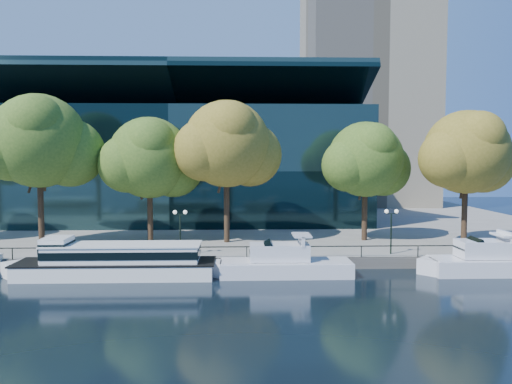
{
  "coord_description": "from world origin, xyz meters",
  "views": [
    {
      "loc": [
        4.41,
        -39.41,
        9.69
      ],
      "look_at": [
        5.96,
        8.0,
        6.37
      ],
      "focal_mm": 35.0,
      "sensor_mm": 36.0,
      "label": 1
    }
  ],
  "objects_px": {
    "tree_4": "(367,161)",
    "tree_1": "(41,143)",
    "cruiser_near": "(280,263)",
    "tree_5": "(468,154)",
    "lamp_1": "(180,222)",
    "tree_2": "(151,159)",
    "tour_boat": "(111,260)",
    "cruiser_far": "(485,261)",
    "lamp_2": "(391,221)",
    "tree_3": "(228,146)"
  },
  "relations": [
    {
      "from": "tour_boat",
      "to": "tree_1",
      "type": "bearing_deg",
      "value": 134.13
    },
    {
      "from": "tree_1",
      "to": "lamp_1",
      "type": "bearing_deg",
      "value": -20.91
    },
    {
      "from": "cruiser_near",
      "to": "tree_2",
      "type": "distance_m",
      "value": 18.71
    },
    {
      "from": "cruiser_near",
      "to": "tree_2",
      "type": "height_order",
      "value": "tree_2"
    },
    {
      "from": "tour_boat",
      "to": "tree_5",
      "type": "bearing_deg",
      "value": 13.89
    },
    {
      "from": "cruiser_near",
      "to": "tree_3",
      "type": "relative_size",
      "value": 0.82
    },
    {
      "from": "tree_3",
      "to": "lamp_2",
      "type": "relative_size",
      "value": 3.58
    },
    {
      "from": "cruiser_far",
      "to": "tree_1",
      "type": "height_order",
      "value": "tree_1"
    },
    {
      "from": "tree_4",
      "to": "lamp_1",
      "type": "height_order",
      "value": "tree_4"
    },
    {
      "from": "cruiser_far",
      "to": "cruiser_near",
      "type": "bearing_deg",
      "value": -179.88
    },
    {
      "from": "lamp_1",
      "to": "tree_3",
      "type": "bearing_deg",
      "value": 58.54
    },
    {
      "from": "tour_boat",
      "to": "tree_5",
      "type": "height_order",
      "value": "tree_5"
    },
    {
      "from": "tour_boat",
      "to": "tree_1",
      "type": "relative_size",
      "value": 1.17
    },
    {
      "from": "tree_5",
      "to": "cruiser_near",
      "type": "bearing_deg",
      "value": -157.06
    },
    {
      "from": "tree_2",
      "to": "lamp_2",
      "type": "xyz_separation_m",
      "value": [
        22.64,
        -7.43,
        -5.48
      ]
    },
    {
      "from": "tree_4",
      "to": "lamp_1",
      "type": "distance_m",
      "value": 20.68
    },
    {
      "from": "tree_1",
      "to": "tree_4",
      "type": "relative_size",
      "value": 1.2
    },
    {
      "from": "tree_5",
      "to": "lamp_2",
      "type": "distance_m",
      "value": 11.44
    },
    {
      "from": "tree_1",
      "to": "lamp_1",
      "type": "height_order",
      "value": "tree_1"
    },
    {
      "from": "tree_2",
      "to": "tour_boat",
      "type": "bearing_deg",
      "value": -96.61
    },
    {
      "from": "tree_5",
      "to": "tree_3",
      "type": "bearing_deg",
      "value": 173.89
    },
    {
      "from": "lamp_1",
      "to": "tree_2",
      "type": "bearing_deg",
      "value": 117.07
    },
    {
      "from": "cruiser_near",
      "to": "lamp_1",
      "type": "distance_m",
      "value": 9.82
    },
    {
      "from": "tree_5",
      "to": "lamp_1",
      "type": "xyz_separation_m",
      "value": [
        -27.61,
        -4.22,
        -6.02
      ]
    },
    {
      "from": "tour_boat",
      "to": "cruiser_far",
      "type": "distance_m",
      "value": 30.67
    },
    {
      "from": "lamp_1",
      "to": "tour_boat",
      "type": "bearing_deg",
      "value": -142.83
    },
    {
      "from": "tour_boat",
      "to": "tree_2",
      "type": "relative_size",
      "value": 1.35
    },
    {
      "from": "tree_2",
      "to": "lamp_2",
      "type": "distance_m",
      "value": 24.45
    },
    {
      "from": "lamp_1",
      "to": "lamp_2",
      "type": "distance_m",
      "value": 18.85
    },
    {
      "from": "lamp_2",
      "to": "tree_4",
      "type": "bearing_deg",
      "value": 92.56
    },
    {
      "from": "tour_boat",
      "to": "tree_4",
      "type": "relative_size",
      "value": 1.4
    },
    {
      "from": "tree_2",
      "to": "tree_4",
      "type": "relative_size",
      "value": 1.03
    },
    {
      "from": "tree_1",
      "to": "tree_3",
      "type": "height_order",
      "value": "tree_1"
    },
    {
      "from": "cruiser_near",
      "to": "tree_2",
      "type": "relative_size",
      "value": 0.93
    },
    {
      "from": "tree_3",
      "to": "tree_4",
      "type": "bearing_deg",
      "value": 3.24
    },
    {
      "from": "tree_4",
      "to": "tree_1",
      "type": "bearing_deg",
      "value": -176.19
    },
    {
      "from": "cruiser_far",
      "to": "tree_3",
      "type": "height_order",
      "value": "tree_3"
    },
    {
      "from": "cruiser_far",
      "to": "tree_4",
      "type": "bearing_deg",
      "value": 121.84
    },
    {
      "from": "cruiser_near",
      "to": "tree_5",
      "type": "bearing_deg",
      "value": 22.94
    },
    {
      "from": "tree_4",
      "to": "lamp_2",
      "type": "height_order",
      "value": "tree_4"
    },
    {
      "from": "cruiser_near",
      "to": "tree_5",
      "type": "xyz_separation_m",
      "value": [
        19.06,
        8.07,
        8.94
      ]
    },
    {
      "from": "tree_1",
      "to": "lamp_1",
      "type": "relative_size",
      "value": 3.68
    },
    {
      "from": "tour_boat",
      "to": "cruiser_near",
      "type": "height_order",
      "value": "cruiser_near"
    },
    {
      "from": "cruiser_far",
      "to": "tree_5",
      "type": "distance_m",
      "value": 12.13
    },
    {
      "from": "lamp_1",
      "to": "lamp_2",
      "type": "relative_size",
      "value": 1.0
    },
    {
      "from": "tree_4",
      "to": "lamp_1",
      "type": "relative_size",
      "value": 3.07
    },
    {
      "from": "tour_boat",
      "to": "tree_4",
      "type": "distance_m",
      "value": 27.39
    },
    {
      "from": "tour_boat",
      "to": "tree_3",
      "type": "distance_m",
      "value": 16.93
    },
    {
      "from": "tour_boat",
      "to": "lamp_2",
      "type": "relative_size",
      "value": 4.3
    },
    {
      "from": "tree_1",
      "to": "lamp_2",
      "type": "xyz_separation_m",
      "value": [
        32.92,
        -5.38,
        -7.09
      ]
    }
  ]
}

